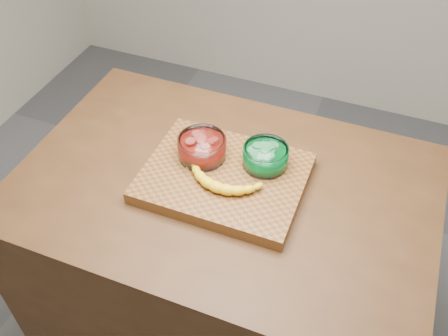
% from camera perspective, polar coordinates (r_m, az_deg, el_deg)
% --- Properties ---
extents(ground, '(3.50, 3.50, 0.00)m').
position_cam_1_polar(ground, '(2.17, -0.00, -18.31)').
color(ground, '#56575B').
rests_on(ground, ground).
extents(counter, '(1.20, 0.80, 0.90)m').
position_cam_1_polar(counter, '(1.79, -0.00, -11.73)').
color(counter, '#482B15').
rests_on(counter, ground).
extents(cutting_board, '(0.45, 0.35, 0.04)m').
position_cam_1_polar(cutting_board, '(1.42, -0.00, -1.15)').
color(cutting_board, brown).
rests_on(cutting_board, counter).
extents(bowl_red, '(0.14, 0.14, 0.06)m').
position_cam_1_polar(bowl_red, '(1.43, -2.52, 2.33)').
color(bowl_red, white).
rests_on(bowl_red, cutting_board).
extents(bowl_green, '(0.13, 0.13, 0.06)m').
position_cam_1_polar(bowl_green, '(1.41, 4.77, 1.33)').
color(bowl_green, white).
rests_on(bowl_green, cutting_board).
extents(banana, '(0.25, 0.12, 0.04)m').
position_cam_1_polar(banana, '(1.36, -0.16, -1.33)').
color(banana, yellow).
rests_on(banana, cutting_board).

